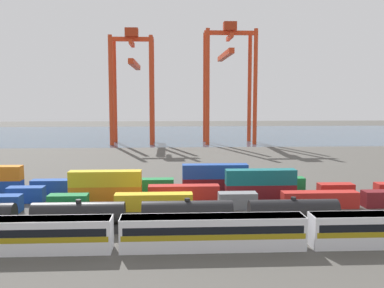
{
  "coord_description": "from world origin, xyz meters",
  "views": [
    {
      "loc": [
        -1.42,
        -68.99,
        17.55
      ],
      "look_at": [
        3.02,
        16.1,
        8.32
      ],
      "focal_mm": 40.59,
      "sensor_mm": 36.0,
      "label": 1
    }
  ],
  "objects_px": {
    "passenger_train": "(213,231)",
    "shipping_container_21": "(215,185)",
    "shipping_container_7": "(26,194)",
    "gantry_crane_central": "(228,69)",
    "shipping_container_23": "(288,184)",
    "gantry_crane_west": "(133,74)",
    "shipping_container_4": "(320,200)",
    "freight_tank_row": "(133,216)",
    "shipping_container_3": "(237,201)",
    "shipping_container_2": "(154,202)",
    "shipping_container_13": "(336,191)"
  },
  "relations": [
    {
      "from": "shipping_container_2",
      "to": "shipping_container_4",
      "type": "distance_m",
      "value": 26.36
    },
    {
      "from": "freight_tank_row",
      "to": "shipping_container_23",
      "type": "xyz_separation_m",
      "value": [
        26.93,
        22.91,
        -0.71
      ]
    },
    {
      "from": "passenger_train",
      "to": "shipping_container_7",
      "type": "distance_m",
      "value": 37.75
    },
    {
      "from": "shipping_container_21",
      "to": "freight_tank_row",
      "type": "bearing_deg",
      "value": -119.95
    },
    {
      "from": "passenger_train",
      "to": "shipping_container_3",
      "type": "height_order",
      "value": "passenger_train"
    },
    {
      "from": "shipping_container_21",
      "to": "gantry_crane_west",
      "type": "xyz_separation_m",
      "value": [
        -22.25,
        89.87,
        24.94
      ]
    },
    {
      "from": "shipping_container_2",
      "to": "gantry_crane_west",
      "type": "distance_m",
      "value": 105.82
    },
    {
      "from": "freight_tank_row",
      "to": "shipping_container_13",
      "type": "height_order",
      "value": "freight_tank_row"
    },
    {
      "from": "passenger_train",
      "to": "shipping_container_13",
      "type": "relative_size",
      "value": 10.89
    },
    {
      "from": "passenger_train",
      "to": "shipping_container_13",
      "type": "distance_m",
      "value": 33.97
    },
    {
      "from": "shipping_container_7",
      "to": "passenger_train",
      "type": "bearing_deg",
      "value": -39.72
    },
    {
      "from": "shipping_container_7",
      "to": "gantry_crane_west",
      "type": "bearing_deg",
      "value": 83.92
    },
    {
      "from": "shipping_container_4",
      "to": "shipping_container_7",
      "type": "distance_m",
      "value": 48.33
    },
    {
      "from": "shipping_container_21",
      "to": "shipping_container_23",
      "type": "distance_m",
      "value": 13.73
    },
    {
      "from": "shipping_container_23",
      "to": "shipping_container_4",
      "type": "bearing_deg",
      "value": -82.07
    },
    {
      "from": "gantry_crane_central",
      "to": "shipping_container_2",
      "type": "bearing_deg",
      "value": -103.99
    },
    {
      "from": "gantry_crane_west",
      "to": "shipping_container_23",
      "type": "bearing_deg",
      "value": -68.18
    },
    {
      "from": "shipping_container_7",
      "to": "gantry_crane_central",
      "type": "distance_m",
      "value": 110.11
    },
    {
      "from": "shipping_container_3",
      "to": "shipping_container_7",
      "type": "height_order",
      "value": "same"
    },
    {
      "from": "shipping_container_4",
      "to": "shipping_container_23",
      "type": "relative_size",
      "value": 2.0
    },
    {
      "from": "shipping_container_7",
      "to": "gantry_crane_west",
      "type": "relative_size",
      "value": 0.14
    },
    {
      "from": "shipping_container_2",
      "to": "gantry_crane_central",
      "type": "height_order",
      "value": "gantry_crane_central"
    },
    {
      "from": "freight_tank_row",
      "to": "shipping_container_4",
      "type": "height_order",
      "value": "freight_tank_row"
    },
    {
      "from": "shipping_container_3",
      "to": "gantry_crane_west",
      "type": "xyz_separation_m",
      "value": [
        -24.52,
        102.21,
        24.94
      ]
    },
    {
      "from": "shipping_container_3",
      "to": "shipping_container_21",
      "type": "relative_size",
      "value": 0.5
    },
    {
      "from": "shipping_container_4",
      "to": "shipping_container_23",
      "type": "height_order",
      "value": "same"
    },
    {
      "from": "freight_tank_row",
      "to": "shipping_container_13",
      "type": "xyz_separation_m",
      "value": [
        33.66,
        16.74,
        -0.71
      ]
    },
    {
      "from": "shipping_container_2",
      "to": "shipping_container_13",
      "type": "xyz_separation_m",
      "value": [
        31.37,
        6.17,
        0.0
      ]
    },
    {
      "from": "shipping_container_2",
      "to": "shipping_container_23",
      "type": "bearing_deg",
      "value": 26.6
    },
    {
      "from": "passenger_train",
      "to": "shipping_container_4",
      "type": "height_order",
      "value": "passenger_train"
    },
    {
      "from": "shipping_container_21",
      "to": "gantry_crane_west",
      "type": "bearing_deg",
      "value": 103.91
    },
    {
      "from": "shipping_container_4",
      "to": "gantry_crane_central",
      "type": "xyz_separation_m",
      "value": [
        -0.94,
        102.02,
        26.98
      ]
    },
    {
      "from": "shipping_container_4",
      "to": "freight_tank_row",
      "type": "bearing_deg",
      "value": -159.74
    },
    {
      "from": "shipping_container_13",
      "to": "gantry_crane_west",
      "type": "bearing_deg",
      "value": 113.98
    },
    {
      "from": "freight_tank_row",
      "to": "shipping_container_3",
      "type": "height_order",
      "value": "freight_tank_row"
    },
    {
      "from": "shipping_container_23",
      "to": "shipping_container_3",
      "type": "bearing_deg",
      "value": -132.89
    },
    {
      "from": "shipping_container_2",
      "to": "passenger_train",
      "type": "bearing_deg",
      "value": -67.44
    },
    {
      "from": "shipping_container_7",
      "to": "shipping_container_21",
      "type": "relative_size",
      "value": 0.5
    },
    {
      "from": "shipping_container_3",
      "to": "freight_tank_row",
      "type": "bearing_deg",
      "value": -145.64
    },
    {
      "from": "shipping_container_21",
      "to": "gantry_crane_west",
      "type": "distance_m",
      "value": 95.89
    },
    {
      "from": "passenger_train",
      "to": "shipping_container_3",
      "type": "xyz_separation_m",
      "value": [
        5.73,
        17.95,
        -0.84
      ]
    },
    {
      "from": "gantry_crane_central",
      "to": "shipping_container_23",
      "type": "bearing_deg",
      "value": -90.49
    },
    {
      "from": "shipping_container_3",
      "to": "shipping_container_13",
      "type": "height_order",
      "value": "same"
    },
    {
      "from": "gantry_crane_central",
      "to": "gantry_crane_west",
      "type": "bearing_deg",
      "value": 179.7
    },
    {
      "from": "passenger_train",
      "to": "shipping_container_7",
      "type": "height_order",
      "value": "passenger_train"
    },
    {
      "from": "shipping_container_2",
      "to": "shipping_container_3",
      "type": "distance_m",
      "value": 13.18
    },
    {
      "from": "shipping_container_21",
      "to": "gantry_crane_central",
      "type": "bearing_deg",
      "value": 80.81
    },
    {
      "from": "shipping_container_4",
      "to": "shipping_container_21",
      "type": "distance_m",
      "value": 19.77
    },
    {
      "from": "passenger_train",
      "to": "shipping_container_21",
      "type": "relative_size",
      "value": 5.44
    },
    {
      "from": "shipping_container_7",
      "to": "freight_tank_row",
      "type": "bearing_deg",
      "value": -40.96
    }
  ]
}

